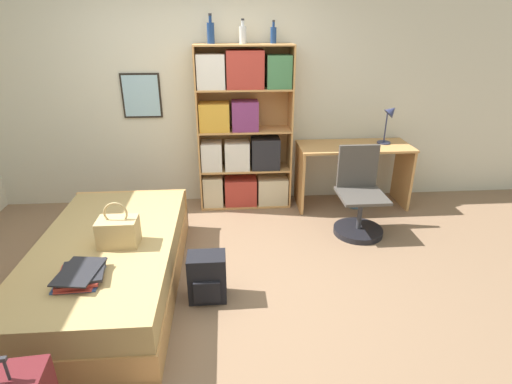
{
  "coord_description": "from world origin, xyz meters",
  "views": [
    {
      "loc": [
        0.29,
        -2.9,
        2.1
      ],
      "look_at": [
        0.52,
        0.21,
        0.75
      ],
      "focal_mm": 28.0,
      "sensor_mm": 36.0,
      "label": 1
    }
  ],
  "objects_px": {
    "handbag": "(118,231)",
    "bookcase": "(242,133)",
    "bed": "(109,263)",
    "desk_lamp": "(390,117)",
    "bottle_brown": "(243,34)",
    "backpack": "(207,277)",
    "bottle_clear": "(273,35)",
    "book_stack_on_bed": "(80,275)",
    "bottle_green": "(211,32)",
    "desk_chair": "(359,207)",
    "waste_bin": "(356,197)",
    "desk": "(353,163)"
  },
  "relations": [
    {
      "from": "handbag",
      "to": "bookcase",
      "type": "distance_m",
      "value": 1.98
    },
    {
      "from": "bed",
      "to": "desk_lamp",
      "type": "relative_size",
      "value": 4.49
    },
    {
      "from": "bottle_brown",
      "to": "backpack",
      "type": "xyz_separation_m",
      "value": [
        -0.39,
        -1.82,
        -1.76
      ]
    },
    {
      "from": "bookcase",
      "to": "backpack",
      "type": "xyz_separation_m",
      "value": [
        -0.36,
        -1.8,
        -0.7
      ]
    },
    {
      "from": "bottle_clear",
      "to": "bed",
      "type": "bearing_deg",
      "value": -133.63
    },
    {
      "from": "desk_lamp",
      "to": "backpack",
      "type": "relative_size",
      "value": 1.16
    },
    {
      "from": "handbag",
      "to": "desk_lamp",
      "type": "xyz_separation_m",
      "value": [
        2.76,
        1.59,
        0.5
      ]
    },
    {
      "from": "book_stack_on_bed",
      "to": "bottle_green",
      "type": "height_order",
      "value": "bottle_green"
    },
    {
      "from": "handbag",
      "to": "bookcase",
      "type": "height_order",
      "value": "bookcase"
    },
    {
      "from": "handbag",
      "to": "desk_chair",
      "type": "xyz_separation_m",
      "value": [
        2.24,
        0.86,
        -0.28
      ]
    },
    {
      "from": "bed",
      "to": "book_stack_on_bed",
      "type": "height_order",
      "value": "book_stack_on_bed"
    },
    {
      "from": "bed",
      "to": "waste_bin",
      "type": "height_order",
      "value": "bed"
    },
    {
      "from": "bottle_green",
      "to": "desk",
      "type": "xyz_separation_m",
      "value": [
        1.62,
        -0.15,
        -1.44
      ]
    },
    {
      "from": "bed",
      "to": "waste_bin",
      "type": "relative_size",
      "value": 8.84
    },
    {
      "from": "backpack",
      "to": "waste_bin",
      "type": "xyz_separation_m",
      "value": [
        1.73,
        1.64,
        -0.08
      ]
    },
    {
      "from": "book_stack_on_bed",
      "to": "bed",
      "type": "bearing_deg",
      "value": 87.57
    },
    {
      "from": "waste_bin",
      "to": "book_stack_on_bed",
      "type": "bearing_deg",
      "value": -143.0
    },
    {
      "from": "backpack",
      "to": "bed",
      "type": "bearing_deg",
      "value": 164.24
    },
    {
      "from": "desk_chair",
      "to": "waste_bin",
      "type": "distance_m",
      "value": 0.67
    },
    {
      "from": "handbag",
      "to": "bookcase",
      "type": "bearing_deg",
      "value": 57.43
    },
    {
      "from": "bed",
      "to": "desk_chair",
      "type": "relative_size",
      "value": 2.29
    },
    {
      "from": "bottle_clear",
      "to": "desk_lamp",
      "type": "relative_size",
      "value": 0.5
    },
    {
      "from": "handbag",
      "to": "desk_chair",
      "type": "height_order",
      "value": "desk_chair"
    },
    {
      "from": "desk",
      "to": "desk_lamp",
      "type": "bearing_deg",
      "value": 7.86
    },
    {
      "from": "bottle_brown",
      "to": "desk_lamp",
      "type": "relative_size",
      "value": 0.53
    },
    {
      "from": "bottle_brown",
      "to": "desk_lamp",
      "type": "bearing_deg",
      "value": -2.39
    },
    {
      "from": "bottle_brown",
      "to": "desk_lamp",
      "type": "distance_m",
      "value": 1.91
    },
    {
      "from": "desk",
      "to": "bookcase",
      "type": "bearing_deg",
      "value": 175.56
    },
    {
      "from": "desk_chair",
      "to": "bookcase",
      "type": "bearing_deg",
      "value": 146.91
    },
    {
      "from": "bottle_green",
      "to": "desk_lamp",
      "type": "bearing_deg",
      "value": -2.7
    },
    {
      "from": "bottle_brown",
      "to": "backpack",
      "type": "relative_size",
      "value": 0.61
    },
    {
      "from": "book_stack_on_bed",
      "to": "bookcase",
      "type": "distance_m",
      "value": 2.46
    },
    {
      "from": "handbag",
      "to": "desk_lamp",
      "type": "relative_size",
      "value": 0.79
    },
    {
      "from": "desk_chair",
      "to": "backpack",
      "type": "xyz_separation_m",
      "value": [
        -1.55,
        -1.02,
        -0.09
      ]
    },
    {
      "from": "handbag",
      "to": "bottle_brown",
      "type": "bearing_deg",
      "value": 57.15
    },
    {
      "from": "desk_lamp",
      "to": "waste_bin",
      "type": "xyz_separation_m",
      "value": [
        -0.34,
        -0.11,
        -0.95
      ]
    },
    {
      "from": "bed",
      "to": "desk",
      "type": "bearing_deg",
      "value": 30.36
    },
    {
      "from": "book_stack_on_bed",
      "to": "bottle_brown",
      "type": "relative_size",
      "value": 1.56
    },
    {
      "from": "handbag",
      "to": "desk",
      "type": "height_order",
      "value": "handbag"
    },
    {
      "from": "bottle_clear",
      "to": "desk_lamp",
      "type": "distance_m",
      "value": 1.62
    },
    {
      "from": "bottle_brown",
      "to": "waste_bin",
      "type": "xyz_separation_m",
      "value": [
        1.34,
        -0.18,
        -1.84
      ]
    },
    {
      "from": "bottle_green",
      "to": "desk_chair",
      "type": "bearing_deg",
      "value": -28.81
    },
    {
      "from": "desk",
      "to": "waste_bin",
      "type": "xyz_separation_m",
      "value": [
        0.06,
        -0.06,
        -0.42
      ]
    },
    {
      "from": "book_stack_on_bed",
      "to": "desk",
      "type": "distance_m",
      "value": 3.21
    },
    {
      "from": "bookcase",
      "to": "bottle_clear",
      "type": "relative_size",
      "value": 8.05
    },
    {
      "from": "bed",
      "to": "bookcase",
      "type": "distance_m",
      "value": 2.08
    },
    {
      "from": "bottle_clear",
      "to": "backpack",
      "type": "xyz_separation_m",
      "value": [
        -0.71,
        -1.85,
        -1.75
      ]
    },
    {
      "from": "bookcase",
      "to": "bottle_clear",
      "type": "distance_m",
      "value": 1.12
    },
    {
      "from": "bottle_green",
      "to": "bottle_clear",
      "type": "xyz_separation_m",
      "value": [
        0.66,
        0.0,
        -0.02
      ]
    },
    {
      "from": "bottle_brown",
      "to": "bottle_clear",
      "type": "bearing_deg",
      "value": 4.63
    }
  ]
}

